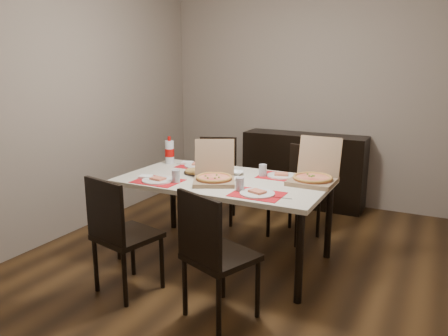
{
  "coord_description": "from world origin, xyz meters",
  "views": [
    {
      "loc": [
        1.52,
        -3.42,
        1.73
      ],
      "look_at": [
        -0.17,
        -0.1,
        0.85
      ],
      "focal_mm": 35.0,
      "sensor_mm": 36.0,
      "label": 1
    }
  ],
  "objects_px": {
    "dining_table": "(224,186)",
    "chair_near_left": "(119,231)",
    "sideboard": "(303,170)",
    "soda_bottle": "(170,152)",
    "chair_far_right": "(299,188)",
    "chair_far_left": "(217,175)",
    "chair_near_right": "(213,251)",
    "dip_bowl": "(237,173)",
    "pizza_box_center": "(214,176)"
  },
  "relations": [
    {
      "from": "chair_far_right",
      "to": "soda_bottle",
      "type": "height_order",
      "value": "soda_bottle"
    },
    {
      "from": "chair_near_right",
      "to": "chair_far_right",
      "type": "distance_m",
      "value": 1.76
    },
    {
      "from": "chair_near_left",
      "to": "dip_bowl",
      "type": "height_order",
      "value": "chair_near_left"
    },
    {
      "from": "pizza_box_center",
      "to": "dip_bowl",
      "type": "xyz_separation_m",
      "value": [
        0.06,
        0.33,
        -0.04
      ]
    },
    {
      "from": "dining_table",
      "to": "pizza_box_center",
      "type": "bearing_deg",
      "value": -101.43
    },
    {
      "from": "chair_near_left",
      "to": "dip_bowl",
      "type": "xyz_separation_m",
      "value": [
        0.45,
        1.12,
        0.25
      ]
    },
    {
      "from": "sideboard",
      "to": "chair_near_left",
      "type": "xyz_separation_m",
      "value": [
        -0.58,
        -2.8,
        0.06
      ]
    },
    {
      "from": "chair_near_left",
      "to": "chair_far_left",
      "type": "xyz_separation_m",
      "value": [
        -0.14,
        1.84,
        0.0
      ]
    },
    {
      "from": "chair_near_right",
      "to": "pizza_box_center",
      "type": "relative_size",
      "value": 1.87
    },
    {
      "from": "chair_near_right",
      "to": "chair_far_left",
      "type": "relative_size",
      "value": 1.0
    },
    {
      "from": "sideboard",
      "to": "dining_table",
      "type": "xyz_separation_m",
      "value": [
        -0.17,
        -1.88,
        0.23
      ]
    },
    {
      "from": "pizza_box_center",
      "to": "dip_bowl",
      "type": "bearing_deg",
      "value": 80.06
    },
    {
      "from": "chair_far_right",
      "to": "chair_near_left",
      "type": "bearing_deg",
      "value": -115.69
    },
    {
      "from": "sideboard",
      "to": "chair_near_left",
      "type": "height_order",
      "value": "chair_near_left"
    },
    {
      "from": "chair_near_right",
      "to": "soda_bottle",
      "type": "bearing_deg",
      "value": 133.24
    },
    {
      "from": "sideboard",
      "to": "chair_near_left",
      "type": "bearing_deg",
      "value": -101.77
    },
    {
      "from": "dining_table",
      "to": "dip_bowl",
      "type": "xyz_separation_m",
      "value": [
        0.03,
        0.2,
        0.08
      ]
    },
    {
      "from": "chair_near_right",
      "to": "chair_far_left",
      "type": "bearing_deg",
      "value": 116.98
    },
    {
      "from": "sideboard",
      "to": "soda_bottle",
      "type": "relative_size",
      "value": 5.4
    },
    {
      "from": "sideboard",
      "to": "chair_far_left",
      "type": "distance_m",
      "value": 1.2
    },
    {
      "from": "chair_far_left",
      "to": "chair_far_right",
      "type": "distance_m",
      "value": 0.99
    },
    {
      "from": "pizza_box_center",
      "to": "dip_bowl",
      "type": "distance_m",
      "value": 0.34
    },
    {
      "from": "chair_near_left",
      "to": "chair_far_right",
      "type": "bearing_deg",
      "value": 64.31
    },
    {
      "from": "dining_table",
      "to": "soda_bottle",
      "type": "bearing_deg",
      "value": 158.12
    },
    {
      "from": "chair_near_left",
      "to": "soda_bottle",
      "type": "xyz_separation_m",
      "value": [
        -0.36,
        1.23,
        0.36
      ]
    },
    {
      "from": "pizza_box_center",
      "to": "chair_far_left",
      "type": "bearing_deg",
      "value": 116.64
    },
    {
      "from": "chair_near_right",
      "to": "dip_bowl",
      "type": "height_order",
      "value": "chair_near_right"
    },
    {
      "from": "chair_far_left",
      "to": "dip_bowl",
      "type": "relative_size",
      "value": 7.33
    },
    {
      "from": "chair_near_right",
      "to": "chair_far_left",
      "type": "height_order",
      "value": "same"
    },
    {
      "from": "chair_near_right",
      "to": "dip_bowl",
      "type": "xyz_separation_m",
      "value": [
        -0.35,
        1.12,
        0.25
      ]
    },
    {
      "from": "dining_table",
      "to": "sideboard",
      "type": "bearing_deg",
      "value": 84.97
    },
    {
      "from": "sideboard",
      "to": "chair_near_left",
      "type": "distance_m",
      "value": 2.86
    },
    {
      "from": "dining_table",
      "to": "chair_near_left",
      "type": "relative_size",
      "value": 1.94
    },
    {
      "from": "chair_far_left",
      "to": "dip_bowl",
      "type": "height_order",
      "value": "chair_far_left"
    },
    {
      "from": "dining_table",
      "to": "chair_near_right",
      "type": "relative_size",
      "value": 1.94
    },
    {
      "from": "dining_table",
      "to": "chair_far_left",
      "type": "bearing_deg",
      "value": 121.07
    },
    {
      "from": "sideboard",
      "to": "chair_far_right",
      "type": "height_order",
      "value": "chair_far_right"
    },
    {
      "from": "chair_far_left",
      "to": "dining_table",
      "type": "bearing_deg",
      "value": -58.93
    },
    {
      "from": "dip_bowl",
      "to": "soda_bottle",
      "type": "relative_size",
      "value": 0.46
    },
    {
      "from": "dining_table",
      "to": "chair_near_left",
      "type": "bearing_deg",
      "value": -114.43
    },
    {
      "from": "dining_table",
      "to": "chair_near_right",
      "type": "distance_m",
      "value": 1.02
    },
    {
      "from": "chair_far_right",
      "to": "soda_bottle",
      "type": "bearing_deg",
      "value": -156.49
    },
    {
      "from": "chair_far_right",
      "to": "dining_table",
      "type": "bearing_deg",
      "value": -117.05
    },
    {
      "from": "sideboard",
      "to": "chair_far_right",
      "type": "relative_size",
      "value": 1.61
    },
    {
      "from": "chair_near_right",
      "to": "chair_far_right",
      "type": "xyz_separation_m",
      "value": [
        0.04,
        1.76,
        0.0
      ]
    },
    {
      "from": "chair_far_left",
      "to": "dip_bowl",
      "type": "xyz_separation_m",
      "value": [
        0.59,
        -0.73,
        0.25
      ]
    },
    {
      "from": "soda_bottle",
      "to": "sideboard",
      "type": "bearing_deg",
      "value": 58.9
    },
    {
      "from": "chair_near_left",
      "to": "chair_far_left",
      "type": "distance_m",
      "value": 1.85
    },
    {
      "from": "chair_far_left",
      "to": "chair_far_right",
      "type": "bearing_deg",
      "value": -4.87
    },
    {
      "from": "dining_table",
      "to": "chair_far_left",
      "type": "height_order",
      "value": "chair_far_left"
    }
  ]
}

